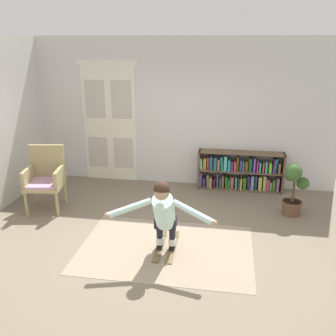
# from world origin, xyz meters

# --- Properties ---
(ground_plane) EXTENTS (7.20, 7.20, 0.00)m
(ground_plane) POSITION_xyz_m (0.00, 0.00, 0.00)
(ground_plane) COLOR #776855
(back_wall) EXTENTS (6.00, 0.10, 2.90)m
(back_wall) POSITION_xyz_m (0.00, 2.60, 1.45)
(back_wall) COLOR silver
(back_wall) RESTS_ON ground
(double_door) EXTENTS (1.22, 0.05, 2.45)m
(double_door) POSITION_xyz_m (-1.51, 2.54, 1.23)
(double_door) COLOR silver
(double_door) RESTS_ON ground
(rug) EXTENTS (2.45, 1.69, 0.01)m
(rug) POSITION_xyz_m (0.11, -0.08, 0.00)
(rug) COLOR gray
(rug) RESTS_ON ground
(bookshelf) EXTENTS (1.66, 0.30, 0.77)m
(bookshelf) POSITION_xyz_m (1.15, 2.39, 0.35)
(bookshelf) COLOR brown
(bookshelf) RESTS_ON ground
(wicker_chair) EXTENTS (0.69, 0.69, 1.10)m
(wicker_chair) POSITION_xyz_m (-2.19, 0.95, 0.58)
(wicker_chair) COLOR tan
(wicker_chair) RESTS_ON ground
(potted_plant) EXTENTS (0.43, 0.43, 0.94)m
(potted_plant) POSITION_xyz_m (2.02, 1.34, 0.49)
(potted_plant) COLOR brown
(potted_plant) RESTS_ON ground
(skis_pair) EXTENTS (0.28, 0.81, 0.07)m
(skis_pair) POSITION_xyz_m (0.11, -0.05, 0.02)
(skis_pair) COLOR brown
(skis_pair) RESTS_ON rug
(person_skier) EXTENTS (1.42, 0.66, 1.09)m
(person_skier) POSITION_xyz_m (0.11, -0.27, 0.69)
(person_skier) COLOR white
(person_skier) RESTS_ON skis_pair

